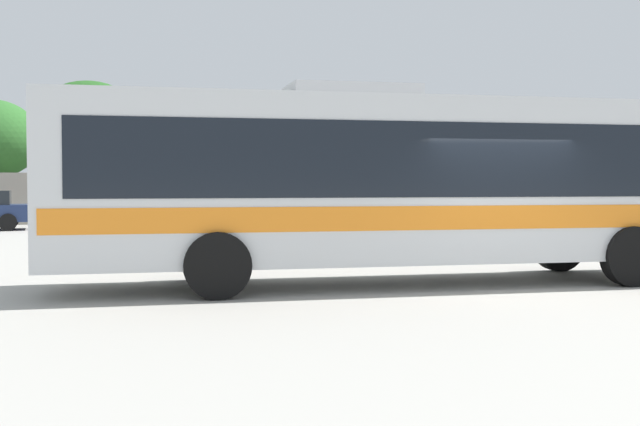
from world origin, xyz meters
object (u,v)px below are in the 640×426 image
(parked_car_rightmost_black, at_px, (296,206))
(roadside_tree_midright, at_px, (89,131))
(coach_bus_silver_orange, at_px, (393,179))
(parked_car_third_red, at_px, (119,207))

(parked_car_rightmost_black, height_order, roadside_tree_midright, roadside_tree_midright)
(coach_bus_silver_orange, height_order, roadside_tree_midright, roadside_tree_midright)
(parked_car_rightmost_black, bearing_deg, roadside_tree_midright, 135.01)
(parked_car_third_red, bearing_deg, parked_car_rightmost_black, -0.53)
(coach_bus_silver_orange, distance_m, roadside_tree_midright, 27.59)
(coach_bus_silver_orange, bearing_deg, roadside_tree_midright, 97.38)
(parked_car_rightmost_black, bearing_deg, parked_car_third_red, 179.47)
(parked_car_third_red, xyz_separation_m, roadside_tree_midright, (-0.64, 7.86, 3.44))
(coach_bus_silver_orange, height_order, parked_car_third_red, coach_bus_silver_orange)
(parked_car_rightmost_black, xyz_separation_m, roadside_tree_midright, (-7.93, 7.93, 3.47))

